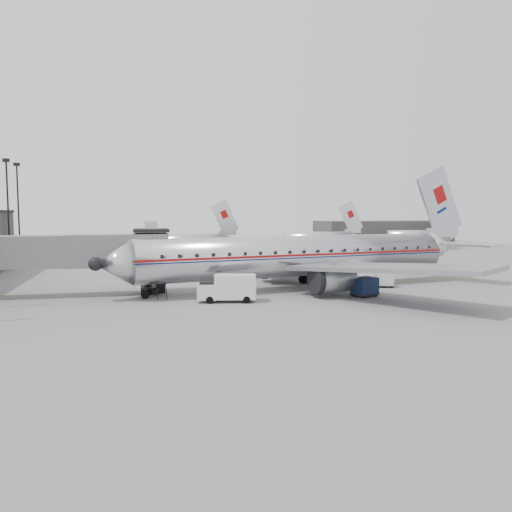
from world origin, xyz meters
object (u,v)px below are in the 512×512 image
(service_van, at_px, (228,288))
(ramp_worker, at_px, (158,284))
(airliner, at_px, (306,256))
(baggage_cart_white, at_px, (384,280))
(baggage_cart_navy, at_px, (365,286))

(service_van, xyz_separation_m, ramp_worker, (-5.89, 5.79, -0.30))
(airliner, bearing_deg, ramp_worker, 171.36)
(service_van, xyz_separation_m, baggage_cart_white, (17.77, 4.79, -0.48))
(airliner, bearing_deg, service_van, -156.79)
(baggage_cart_navy, xyz_separation_m, ramp_worker, (-19.06, 5.92, 0.01))
(airliner, height_order, baggage_cart_white, airliner)
(baggage_cart_navy, bearing_deg, ramp_worker, 142.25)
(airliner, height_order, baggage_cart_navy, airliner)
(airliner, relative_size, baggage_cart_navy, 15.31)
(service_van, relative_size, ramp_worker, 2.78)
(baggage_cart_navy, bearing_deg, service_van, 158.94)
(airliner, bearing_deg, baggage_cart_white, -19.40)
(service_van, bearing_deg, baggage_cart_navy, 10.05)
(airliner, relative_size, ramp_worker, 21.82)
(baggage_cart_navy, distance_m, ramp_worker, 19.96)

